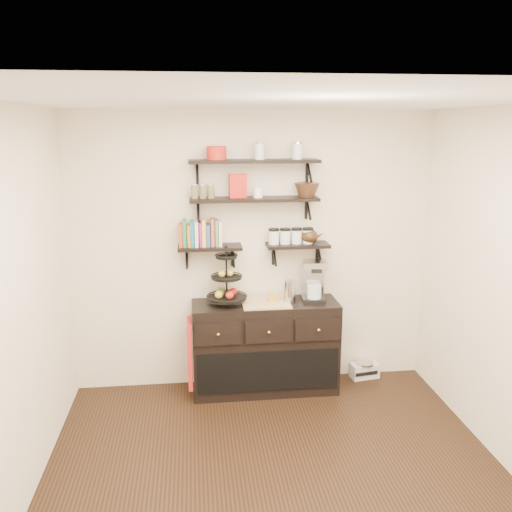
{
  "coord_description": "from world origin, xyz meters",
  "views": [
    {
      "loc": [
        -0.57,
        -3.37,
        2.55
      ],
      "look_at": [
        -0.04,
        1.15,
        1.45
      ],
      "focal_mm": 38.0,
      "sensor_mm": 36.0,
      "label": 1
    }
  ],
  "objects_px": {
    "sideboard": "(265,347)",
    "fruit_stand": "(227,285)",
    "coffee_maker": "(313,281)",
    "radio": "(364,370)"
  },
  "relations": [
    {
      "from": "fruit_stand",
      "to": "coffee_maker",
      "type": "distance_m",
      "value": 0.83
    },
    {
      "from": "fruit_stand",
      "to": "radio",
      "type": "distance_m",
      "value": 1.75
    },
    {
      "from": "fruit_stand",
      "to": "radio",
      "type": "relative_size",
      "value": 1.81
    },
    {
      "from": "sideboard",
      "to": "coffee_maker",
      "type": "bearing_deg",
      "value": 3.32
    },
    {
      "from": "fruit_stand",
      "to": "coffee_maker",
      "type": "height_order",
      "value": "fruit_stand"
    },
    {
      "from": "coffee_maker",
      "to": "radio",
      "type": "xyz_separation_m",
      "value": [
        0.59,
        0.1,
        -1.01
      ]
    },
    {
      "from": "sideboard",
      "to": "radio",
      "type": "relative_size",
      "value": 4.59
    },
    {
      "from": "fruit_stand",
      "to": "coffee_maker",
      "type": "xyz_separation_m",
      "value": [
        0.83,
        0.02,
        0.0
      ]
    },
    {
      "from": "sideboard",
      "to": "fruit_stand",
      "type": "bearing_deg",
      "value": 179.34
    },
    {
      "from": "sideboard",
      "to": "radio",
      "type": "distance_m",
      "value": 1.13
    }
  ]
}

